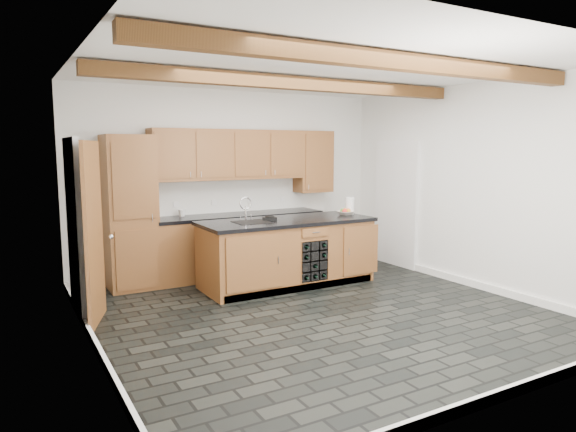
% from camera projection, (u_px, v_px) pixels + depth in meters
% --- Properties ---
extents(ground, '(5.00, 5.00, 0.00)m').
position_uv_depth(ground, '(319.00, 312.00, 6.03)').
color(ground, black).
rests_on(ground, ground).
extents(room_shell, '(5.01, 5.00, 5.00)m').
position_uv_depth(room_shell, '(291.00, 181.00, 6.25)').
color(room_shell, white).
rests_on(room_shell, ground).
extents(back_cabinetry, '(3.65, 0.62, 2.20)m').
position_uv_depth(back_cabinetry, '(217.00, 212.00, 7.65)').
color(back_cabinetry, brown).
rests_on(back_cabinetry, ground).
extents(island, '(2.48, 0.96, 0.93)m').
position_uv_depth(island, '(288.00, 252.00, 7.23)').
color(island, brown).
rests_on(island, ground).
extents(faucet, '(0.45, 0.40, 0.34)m').
position_uv_depth(faucet, '(250.00, 219.00, 6.94)').
color(faucet, black).
rests_on(faucet, island).
extents(kitchen_scale, '(0.22, 0.17, 0.06)m').
position_uv_depth(kitchen_scale, '(270.00, 218.00, 7.09)').
color(kitchen_scale, black).
rests_on(kitchen_scale, island).
extents(fruit_bowl, '(0.27, 0.27, 0.06)m').
position_uv_depth(fruit_bowl, '(346.00, 213.00, 7.67)').
color(fruit_bowl, beige).
rests_on(fruit_bowl, island).
extents(fruit_cluster, '(0.16, 0.17, 0.07)m').
position_uv_depth(fruit_cluster, '(346.00, 211.00, 7.66)').
color(fruit_cluster, red).
rests_on(fruit_cluster, fruit_bowl).
extents(paper_towel, '(0.13, 0.13, 0.26)m').
position_uv_depth(paper_towel, '(350.00, 206.00, 7.73)').
color(paper_towel, white).
rests_on(paper_towel, island).
extents(mug, '(0.12, 0.12, 0.11)m').
position_uv_depth(mug, '(182.00, 213.00, 7.48)').
color(mug, white).
rests_on(mug, back_cabinetry).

